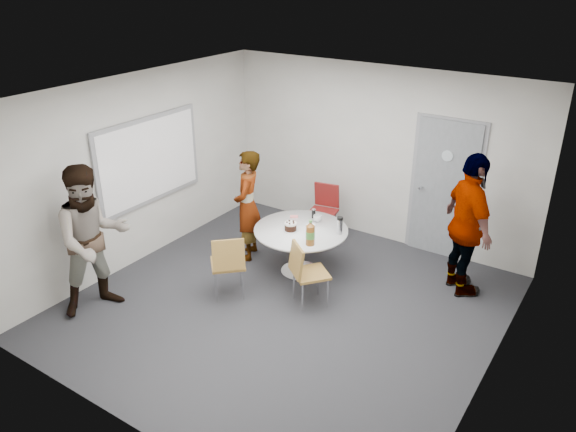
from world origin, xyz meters
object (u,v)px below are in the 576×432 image
Objects in this scene: person_main at (248,206)px; person_left at (93,240)px; door at (444,190)px; chair_near_right at (304,269)px; chair_near_left at (228,261)px; chair_far at (324,206)px; whiteboard at (150,160)px; person_right at (468,226)px; table at (302,235)px.

person_main is 0.86× the size of person_left.
chair_near_right is at bearing -111.83° from door.
chair_far is at bearing 42.95° from chair_near_left.
person_left is at bearing 176.85° from chair_near_left.
door is 2.42× the size of chair_far.
chair_near_left reaches higher than chair_far.
door is 1.12× the size of whiteboard.
person_main is (-2.31, -1.66, -0.21)m from door.
door is 2.85m from person_main.
door is 1.08m from person_right.
person_left is (-0.74, -2.11, 0.13)m from person_main.
chair_near_left is 0.47× the size of person_right.
person_right is (4.19, 1.40, -0.49)m from whiteboard.
whiteboard reaches higher than person_main.
whiteboard is 1.47× the size of table.
whiteboard is at bearing 66.93° from person_right.
person_main is (-0.93, -0.01, 0.22)m from table.
door reaches higher than chair_near_left.
whiteboard is at bearing -141.90° from chair_near_right.
chair_near_right is 2.61m from person_left.
person_right reaches higher than table.
whiteboard is at bearing -147.34° from door.
door is 1.84m from chair_far.
person_right is at bearing -30.03° from person_left.
door reaches higher than whiteboard.
door is 2.54m from chair_near_right.
table is 0.68× the size of person_left.
person_main is at bearing 2.44° from person_left.
person_main reaches higher than chair_near_right.
door is at bearing 106.95° from chair_near_right.
door is 2.36× the size of chair_near_left.
whiteboard is 2.79m from chair_near_right.
person_right reaches higher than person_main.
person_right is (2.34, -0.40, 0.43)m from chair_far.
whiteboard is 2.12× the size of chair_near_left.
table is 1.22m from chair_far.
person_left is at bearing -106.78° from chair_near_right.
chair_near_left is (1.73, -0.43, -0.90)m from whiteboard.
person_left is at bearing -44.20° from person_main.
table is 1.15m from chair_near_left.
chair_near_right is at bearing 102.58° from chair_far.
door reaches higher than chair_far.
whiteboard is 2.17× the size of chair_far.
person_main is at bearing 26.45° from whiteboard.
chair_near_right is at bearing -20.11° from chair_near_left.
chair_near_left is at bearing 76.47° from chair_far.
chair_near_right is (2.63, -0.03, -0.92)m from whiteboard.
person_left is at bearing 57.33° from chair_far.
chair_far reaches higher than chair_near_right.
chair_near_right is 1.56m from person_main.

